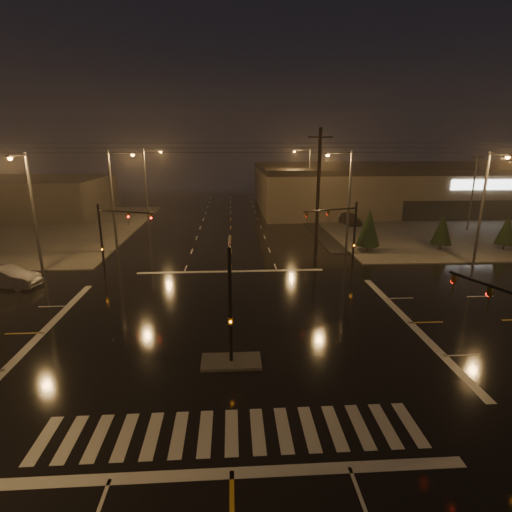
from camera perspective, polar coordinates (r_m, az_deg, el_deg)
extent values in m
plane|color=black|center=(24.32, -3.57, -10.19)|extent=(140.00, 140.00, 0.00)
cube|color=#42403B|center=(60.79, 26.01, 4.11)|extent=(36.00, 36.00, 0.12)
cube|color=#42403B|center=(20.76, -3.55, -14.82)|extent=(3.00, 1.60, 0.15)
cube|color=beige|center=(16.69, -3.51, -23.77)|extent=(15.00, 2.60, 0.01)
cube|color=beige|center=(15.20, -3.48, -28.56)|extent=(16.00, 0.50, 0.01)
cube|color=beige|center=(34.56, -3.61, -2.20)|extent=(16.00, 0.50, 0.01)
cube|color=black|center=(61.78, 30.94, 3.60)|extent=(50.00, 24.00, 0.08)
cube|color=brown|center=(76.65, 23.83, 9.06)|extent=(60.00, 28.00, 7.00)
cube|color=black|center=(76.42, 24.11, 11.51)|extent=(60.20, 28.20, 0.80)
cube|color=white|center=(64.33, 29.67, 8.85)|extent=(9.00, 0.20, 1.40)
cube|color=black|center=(64.77, 29.21, 5.71)|extent=(22.00, 0.15, 2.80)
cube|color=#3B3734|center=(73.33, -32.44, 7.16)|extent=(30.00, 18.00, 5.60)
cylinder|color=black|center=(19.44, -3.70, -7.37)|extent=(0.18, 0.18, 6.00)
cylinder|color=black|center=(20.78, -3.82, 1.44)|extent=(0.12, 4.50, 0.12)
imported|color=#594707|center=(22.76, -3.81, 2.57)|extent=(0.16, 0.20, 1.00)
cube|color=#594707|center=(19.72, -3.66, -9.24)|extent=(0.25, 0.18, 0.35)
cylinder|color=black|center=(34.85, 13.85, 2.62)|extent=(0.18, 0.18, 6.00)
cylinder|color=black|center=(32.94, 10.64, 6.51)|extent=(4.74, 1.82, 0.12)
imported|color=#594707|center=(31.75, 7.25, 6.22)|extent=(0.24, 0.22, 1.00)
cube|color=#594707|center=(35.01, 13.78, 1.51)|extent=(0.25, 0.18, 0.35)
cylinder|color=black|center=(34.93, -21.20, 2.04)|extent=(0.18, 0.18, 6.00)
cylinder|color=black|center=(33.00, -18.15, 6.02)|extent=(4.74, 1.82, 0.12)
imported|color=#594707|center=(31.80, -14.78, 5.84)|extent=(0.24, 0.22, 1.00)
cube|color=#594707|center=(35.09, -21.09, 0.93)|extent=(0.25, 0.18, 0.35)
cylinder|color=black|center=(17.20, 31.00, -3.90)|extent=(1.48, 3.80, 0.12)
imported|color=#594707|center=(18.24, 26.46, -2.42)|extent=(0.22, 0.24, 1.00)
cylinder|color=#38383A|center=(41.93, -19.79, 7.09)|extent=(0.24, 0.24, 10.00)
cylinder|color=#38383A|center=(41.24, -18.77, 13.77)|extent=(2.40, 0.14, 0.14)
cube|color=#38383A|center=(40.98, -17.24, 13.82)|extent=(0.70, 0.30, 0.18)
sphere|color=orange|center=(40.98, -17.22, 13.64)|extent=(0.32, 0.32, 0.32)
cylinder|color=#38383A|center=(57.36, -15.46, 9.53)|extent=(0.24, 0.24, 10.00)
cylinder|color=#38383A|center=(56.86, -14.60, 14.39)|extent=(2.40, 0.14, 0.14)
cube|color=#38383A|center=(56.67, -13.47, 14.41)|extent=(0.70, 0.30, 0.18)
sphere|color=orange|center=(56.67, -13.46, 14.28)|extent=(0.32, 0.32, 0.32)
cylinder|color=#38383A|center=(39.95, 13.11, 7.22)|extent=(0.24, 0.24, 10.00)
cylinder|color=#38383A|center=(39.24, 11.82, 14.20)|extent=(2.40, 0.14, 0.14)
cube|color=#38383A|center=(38.97, 10.21, 14.19)|extent=(0.70, 0.30, 0.18)
sphere|color=orange|center=(38.97, 10.20, 14.00)|extent=(0.32, 0.32, 0.32)
cylinder|color=#38383A|center=(59.26, 7.63, 10.13)|extent=(0.24, 0.24, 10.00)
cylinder|color=#38383A|center=(58.78, 6.62, 14.80)|extent=(2.40, 0.14, 0.14)
cube|color=#38383A|center=(58.60, 5.52, 14.78)|extent=(0.70, 0.30, 0.18)
sphere|color=orange|center=(58.61, 5.52, 14.66)|extent=(0.32, 0.32, 0.32)
cylinder|color=#38383A|center=(37.51, -29.11, 5.12)|extent=(0.24, 0.24, 10.00)
cylinder|color=#38383A|center=(36.02, -30.95, 12.25)|extent=(0.14, 2.40, 0.14)
cube|color=#38383A|center=(35.04, -31.75, 12.02)|extent=(0.30, 0.70, 0.18)
sphere|color=orange|center=(35.04, -31.72, 11.81)|extent=(0.32, 0.32, 0.32)
cylinder|color=#38383A|center=(40.31, 29.50, 5.67)|extent=(0.24, 0.24, 10.00)
cylinder|color=#38383A|center=(38.92, 31.42, 12.28)|extent=(0.14, 2.40, 0.14)
cube|color=#38383A|center=(38.02, 32.35, 12.05)|extent=(0.30, 0.70, 0.18)
sphere|color=orange|center=(38.02, 32.32, 11.85)|extent=(0.32, 0.32, 0.32)
cylinder|color=black|center=(37.03, 8.83, 8.36)|extent=(0.32, 0.32, 12.00)
cube|color=black|center=(36.75, 9.18, 16.43)|extent=(2.20, 0.12, 0.12)
cylinder|color=black|center=(42.23, 15.60, 1.05)|extent=(0.18, 0.18, 0.70)
cone|color=black|center=(41.75, 15.83, 3.99)|extent=(2.38, 2.38, 3.72)
cylinder|color=black|center=(45.40, 24.81, 1.16)|extent=(0.18, 0.18, 0.70)
cone|color=black|center=(45.00, 25.09, 3.57)|extent=(2.05, 2.05, 3.20)
cylinder|color=black|center=(48.49, 31.86, 1.08)|extent=(0.18, 0.18, 0.70)
cone|color=black|center=(48.13, 32.18, 3.23)|extent=(1.94, 1.94, 3.04)
imported|color=black|center=(55.92, 13.19, 5.22)|extent=(2.63, 5.18, 1.69)
imported|color=slate|center=(35.93, -32.11, -2.59)|extent=(5.17, 2.47, 1.63)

